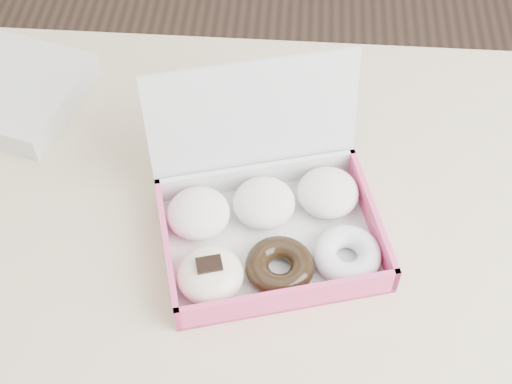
{
  "coord_description": "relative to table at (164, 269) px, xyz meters",
  "views": [
    {
      "loc": [
        0.16,
        -0.51,
        1.51
      ],
      "look_at": [
        0.13,
        0.03,
        0.82
      ],
      "focal_mm": 50.0,
      "sensor_mm": 36.0,
      "label": 1
    }
  ],
  "objects": [
    {
      "name": "table",
      "position": [
        0.0,
        0.0,
        0.0
      ],
      "size": [
        1.2,
        0.8,
        0.75
      ],
      "color": "#CEB987",
      "rests_on": "ground"
    },
    {
      "name": "donut_box",
      "position": [
        0.14,
        0.01,
        0.11
      ],
      "size": [
        0.32,
        0.3,
        0.2
      ],
      "rotation": [
        0.0,
        0.0,
        0.27
      ],
      "color": "silver",
      "rests_on": "table"
    }
  ]
}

